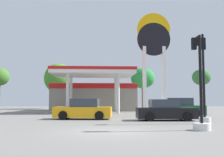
{
  "coord_description": "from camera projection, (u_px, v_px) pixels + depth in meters",
  "views": [
    {
      "loc": [
        -0.64,
        -11.97,
        1.42
      ],
      "look_at": [
        0.67,
        11.67,
        3.31
      ],
      "focal_mm": 42.63,
      "sensor_mm": 36.0,
      "label": 1
    }
  ],
  "objects": [
    {
      "name": "ground_plane",
      "position": [
        111.0,
        132.0,
        11.83
      ],
      "size": [
        90.0,
        90.0,
        0.0
      ],
      "primitive_type": "plane",
      "color": "slate",
      "rests_on": "ground"
    },
    {
      "name": "gas_station",
      "position": [
        94.0,
        94.0,
        34.69
      ],
      "size": [
        10.91,
        12.65,
        4.73
      ],
      "color": "gray",
      "rests_on": "ground"
    },
    {
      "name": "station_pole_sign",
      "position": [
        154.0,
        49.0,
        32.23
      ],
      "size": [
        4.04,
        0.56,
        12.0
      ],
      "color": "white",
      "rests_on": "ground"
    },
    {
      "name": "car_0",
      "position": [
        166.0,
        111.0,
        18.26
      ],
      "size": [
        4.09,
        1.97,
        1.44
      ],
      "color": "black",
      "rests_on": "ground"
    },
    {
      "name": "car_1",
      "position": [
        178.0,
        108.0,
        22.55
      ],
      "size": [
        4.67,
        2.69,
        1.57
      ],
      "color": "black",
      "rests_on": "ground"
    },
    {
      "name": "car_2",
      "position": [
        83.0,
        110.0,
        19.46
      ],
      "size": [
        4.33,
        2.27,
        1.49
      ],
      "color": "black",
      "rests_on": "ground"
    },
    {
      "name": "traffic_signal_0",
      "position": [
        201.0,
        100.0,
        12.45
      ],
      "size": [
        0.81,
        0.81,
        4.49
      ],
      "color": "silver",
      "rests_on": "ground"
    },
    {
      "name": "traffic_signal_1",
      "position": [
        204.0,
        98.0,
        15.81
      ],
      "size": [
        0.69,
        0.7,
        5.38
      ],
      "color": "silver",
      "rests_on": "ground"
    },
    {
      "name": "tree_0",
      "position": [
        0.0,
        77.0,
        39.47
      ],
      "size": [
        2.84,
        2.84,
        6.14
      ],
      "color": "brown",
      "rests_on": "ground"
    },
    {
      "name": "tree_1",
      "position": [
        58.0,
        78.0,
        41.34
      ],
      "size": [
        4.38,
        4.38,
        7.06
      ],
      "color": "brown",
      "rests_on": "ground"
    },
    {
      "name": "tree_2",
      "position": [
        143.0,
        78.0,
        41.64
      ],
      "size": [
        3.75,
        3.75,
        6.41
      ],
      "color": "brown",
      "rests_on": "ground"
    },
    {
      "name": "tree_3",
      "position": [
        201.0,
        78.0,
        41.38
      ],
      "size": [
        2.85,
        2.85,
        6.18
      ],
      "color": "brown",
      "rests_on": "ground"
    }
  ]
}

